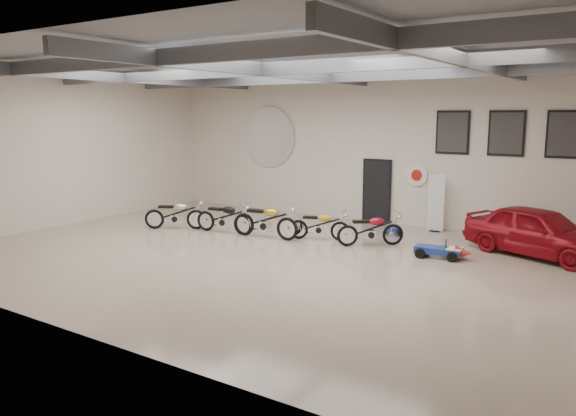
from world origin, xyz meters
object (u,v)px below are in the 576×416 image
Objects in this scene: motorcycle_red at (370,229)px; motorcycle_black at (224,217)px; banner_stand at (436,203)px; vintage_car at (539,231)px; motorcycle_gold at (265,220)px; motorcycle_yellow at (319,224)px; motorcycle_silver at (175,214)px; go_kart at (443,248)px.

motorcycle_black is at bearing 151.66° from motorcycle_red.
banner_stand is 0.48× the size of vintage_car.
motorcycle_gold is 7.51m from vintage_car.
motorcycle_yellow is at bearing 125.37° from vintage_car.
motorcycle_yellow is at bearing -16.93° from motorcycle_silver.
motorcycle_black is at bearing -179.39° from go_kart.
motorcycle_gold is 3.16m from motorcycle_red.
motorcycle_red is (-0.87, -2.90, -0.43)m from banner_stand.
banner_stand is 3.65m from vintage_car.
banner_stand reaches higher than motorcycle_black.
vintage_car is at bearing -31.57° from banner_stand.
motorcycle_black is at bearing 125.43° from vintage_car.
motorcycle_red is 1.29× the size of go_kart.
go_kart is at bearing 1.56° from motorcycle_gold.
motorcycle_yellow reaches higher than go_kart.
motorcycle_gold reaches higher than motorcycle_black.
motorcycle_red is at bearing 10.43° from motorcycle_gold.
motorcycle_gold is 1.20× the size of motorcycle_yellow.
motorcycle_red is at bearing -19.01° from motorcycle_silver.
vintage_car is at bearing 11.94° from motorcycle_gold.
vintage_car is (5.72, 1.48, 0.19)m from motorcycle_yellow.
motorcycle_yellow is 5.91m from vintage_car.
go_kart is at bearing 149.50° from vintage_car.
motorcycle_silver is 1.75m from motorcycle_black.
motorcycle_gold is 0.56× the size of vintage_car.
banner_stand is 0.98× the size of motorcycle_red.
motorcycle_gold is 5.26m from go_kart.
motorcycle_silver is 8.50m from go_kart.
motorcycle_black is at bearing 174.11° from motorcycle_yellow.
motorcycle_silver is at bearing 125.21° from vintage_car.
go_kart is (2.17, -0.25, -0.22)m from motorcycle_red.
banner_stand is 3.48m from go_kart.
banner_stand is at bearing 29.48° from motorcycle_black.
vintage_car is (8.70, 2.26, 0.14)m from motorcycle_black.
motorcycle_gold is 1.48× the size of go_kart.
banner_stand is 0.94× the size of motorcycle_silver.
motorcycle_red is 4.36m from vintage_car.
motorcycle_gold is 1.15× the size of motorcycle_red.
banner_stand reaches higher than go_kart.
motorcycle_black is at bearing 179.75° from motorcycle_gold.
motorcycle_yellow is (1.48, 0.66, -0.09)m from motorcycle_gold.
banner_stand is 0.86× the size of motorcycle_gold.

